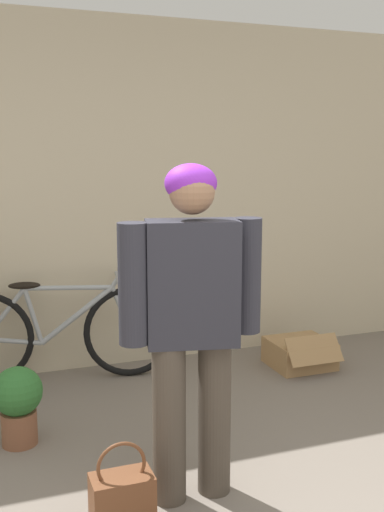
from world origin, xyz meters
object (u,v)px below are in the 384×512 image
handbag (122,501)px  person (192,312)px  cardboard_box (300,353)px  potted_plant (18,401)px  bicycle (59,332)px

handbag → person: bearing=23.7°
cardboard_box → potted_plant: size_ratio=1.08×
person → bicycle: bearing=115.7°
person → bicycle: (-0.39, 1.70, -0.55)m
person → handbag: (-0.38, -0.17, -0.76)m
person → bicycle: size_ratio=0.95×
handbag → potted_plant: bearing=110.1°
bicycle → cardboard_box: 1.82m
bicycle → potted_plant: bearing=-101.5°
cardboard_box → potted_plant: potted_plant is taller
bicycle → potted_plant: (-0.35, -0.89, -0.10)m
person → cardboard_box: (1.38, 1.36, -0.80)m
handbag → cardboard_box: bearing=40.9°
bicycle → handbag: 1.88m
person → potted_plant: (-0.74, 0.81, -0.65)m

